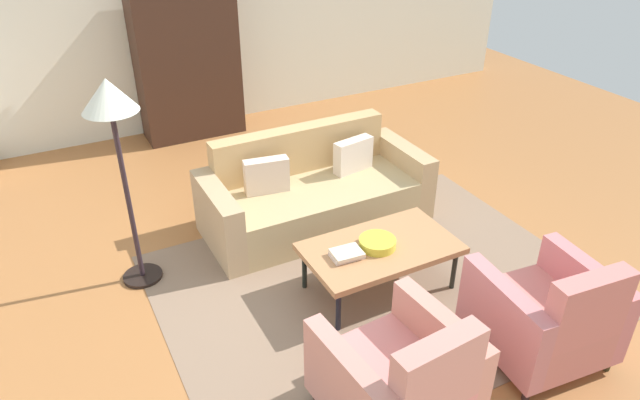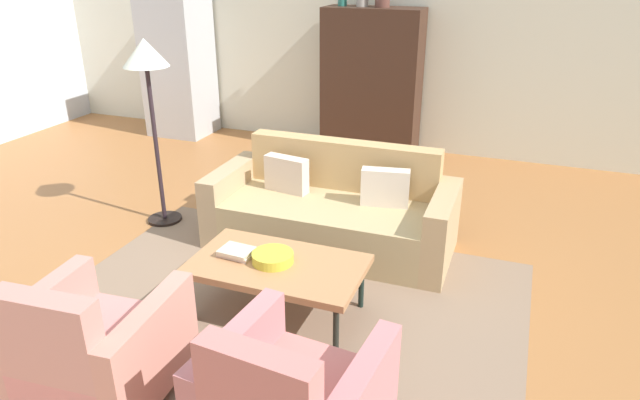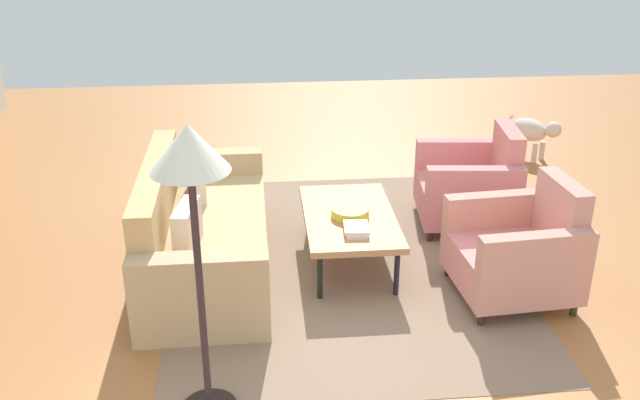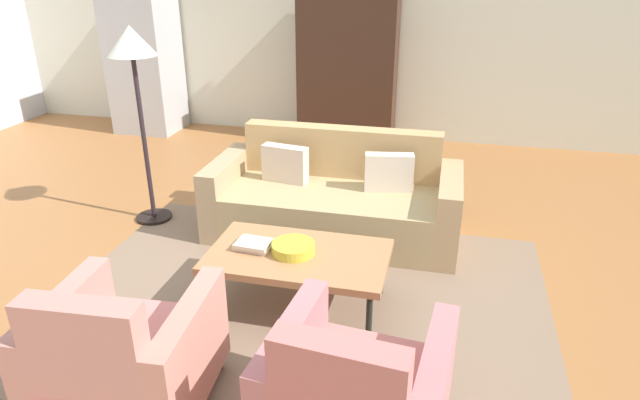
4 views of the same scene
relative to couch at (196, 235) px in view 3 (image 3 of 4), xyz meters
name	(u,v)px [view 3 (image 3 of 4)]	position (x,y,z in m)	size (l,w,h in m)	color
ground_plane	(308,282)	(-0.30, -0.84, -0.29)	(11.85, 11.85, 0.00)	#A56838
area_rug	(342,261)	(0.00, -1.14, -0.28)	(3.40, 2.60, 0.01)	#846A55
couch	(196,235)	(0.00, 0.00, 0.00)	(2.10, 0.91, 0.86)	tan
coffee_table	(349,219)	(0.00, -1.19, 0.09)	(1.20, 0.70, 0.41)	black
armchair_left	(521,252)	(-0.59, -2.35, 0.06)	(0.86, 0.86, 0.88)	#3C1C1D
armchair_right	(473,188)	(0.59, -2.35, 0.06)	(0.87, 0.87, 0.88)	#362122
fruit_bowl	(350,212)	(-0.03, -1.19, 0.16)	(0.29, 0.29, 0.07)	gold
book_stack	(356,229)	(-0.31, -1.20, 0.15)	(0.25, 0.20, 0.05)	beige
floor_lamp	(191,178)	(-1.67, -0.17, 1.16)	(0.40, 0.40, 1.72)	black
dog	(532,131)	(2.13, -3.46, 0.03)	(0.61, 0.47, 0.48)	beige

